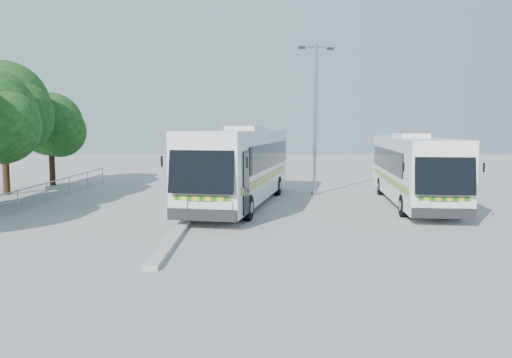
{
  "coord_description": "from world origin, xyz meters",
  "views": [
    {
      "loc": [
        0.47,
        -18.52,
        3.7
      ],
      "look_at": [
        0.41,
        1.44,
        1.63
      ],
      "focal_mm": 35.0,
      "sensor_mm": 36.0,
      "label": 1
    }
  ],
  "objects_px": {
    "coach_adjacent": "(413,168)",
    "tree_far_e": "(51,124)",
    "lamppost": "(315,112)",
    "coach_main": "(241,164)",
    "tree_far_d": "(4,107)"
  },
  "relations": [
    {
      "from": "coach_main",
      "to": "lamppost",
      "type": "bearing_deg",
      "value": 53.33
    },
    {
      "from": "tree_far_d",
      "to": "lamppost",
      "type": "distance_m",
      "value": 16.94
    },
    {
      "from": "coach_adjacent",
      "to": "lamppost",
      "type": "relative_size",
      "value": 1.44
    },
    {
      "from": "coach_main",
      "to": "tree_far_e",
      "type": "bearing_deg",
      "value": 158.26
    },
    {
      "from": "tree_far_d",
      "to": "tree_far_e",
      "type": "bearing_deg",
      "value": 81.37
    },
    {
      "from": "tree_far_e",
      "to": "lamppost",
      "type": "xyz_separation_m",
      "value": [
        16.26,
        -4.44,
        0.64
      ]
    },
    {
      "from": "coach_main",
      "to": "coach_adjacent",
      "type": "relative_size",
      "value": 1.11
    },
    {
      "from": "tree_far_d",
      "to": "tree_far_e",
      "type": "height_order",
      "value": "tree_far_d"
    },
    {
      "from": "tree_far_d",
      "to": "coach_main",
      "type": "bearing_deg",
      "value": -15.03
    },
    {
      "from": "coach_adjacent",
      "to": "tree_far_e",
      "type": "bearing_deg",
      "value": 165.2
    },
    {
      "from": "tree_far_d",
      "to": "tree_far_e",
      "type": "xyz_separation_m",
      "value": [
        0.68,
        4.5,
        -0.93
      ]
    },
    {
      "from": "tree_far_d",
      "to": "tree_far_e",
      "type": "distance_m",
      "value": 4.65
    },
    {
      "from": "coach_main",
      "to": "coach_adjacent",
      "type": "bearing_deg",
      "value": 12.09
    },
    {
      "from": "coach_main",
      "to": "coach_adjacent",
      "type": "distance_m",
      "value": 8.29
    },
    {
      "from": "tree_far_e",
      "to": "coach_main",
      "type": "bearing_deg",
      "value": -32.96
    }
  ]
}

